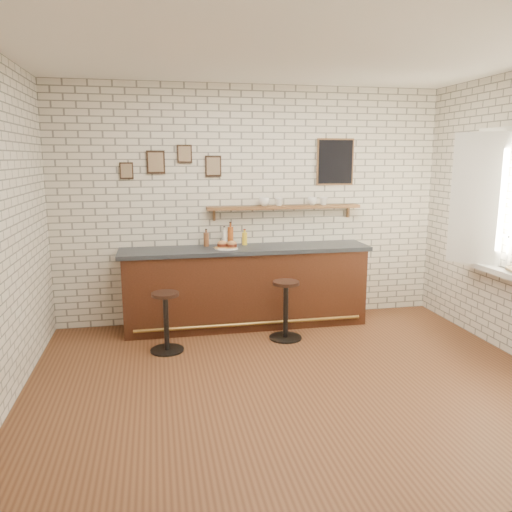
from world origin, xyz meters
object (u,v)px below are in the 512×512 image
(condiment_bottle_yellow, at_px, (245,238))
(shelf_cup_b, at_px, (279,202))
(bar_stool_left, at_px, (166,320))
(sandwich_plate, at_px, (226,248))
(ciabatta_sandwich, at_px, (227,244))
(bitters_bottle_white, at_px, (225,238))
(bar_stool_right, at_px, (286,308))
(bar_counter, at_px, (246,286))
(bitters_bottle_brown, at_px, (206,239))
(shelf_cup_c, at_px, (312,201))
(shelf_cup_d, at_px, (324,201))
(book_lower, at_px, (510,271))
(book_upper, at_px, (508,269))
(shelf_cup_a, at_px, (264,202))
(bitters_bottle_amber, at_px, (231,236))

(condiment_bottle_yellow, bearing_deg, shelf_cup_b, 3.27)
(bar_stool_left, distance_m, shelf_cup_b, 2.10)
(sandwich_plate, relative_size, condiment_bottle_yellow, 1.37)
(bar_stool_left, bearing_deg, ciabatta_sandwich, 39.34)
(bitters_bottle_white, bearing_deg, bar_stool_right, -50.68)
(bar_counter, distance_m, bitters_bottle_brown, 0.78)
(shelf_cup_b, bearing_deg, bitters_bottle_brown, 115.20)
(bitters_bottle_brown, xyz_separation_m, shelf_cup_b, (0.94, 0.03, 0.45))
(shelf_cup_c, relative_size, shelf_cup_d, 1.17)
(bar_counter, relative_size, shelf_cup_d, 28.58)
(bitters_bottle_brown, relative_size, bar_stool_right, 0.32)
(bitters_bottle_brown, bearing_deg, bar_stool_right, -41.53)
(bar_stool_left, relative_size, shelf_cup_b, 6.27)
(ciabatta_sandwich, xyz_separation_m, bitters_bottle_white, (-0.00, 0.23, 0.05))
(condiment_bottle_yellow, relative_size, shelf_cup_b, 1.92)
(book_lower, bearing_deg, book_upper, 101.77)
(bar_stool_right, xyz_separation_m, shelf_cup_a, (-0.09, 0.77, 1.18))
(shelf_cup_b, bearing_deg, book_lower, -106.87)
(bitters_bottle_white, height_order, bar_stool_left, bitters_bottle_white)
(shelf_cup_b, bearing_deg, book_upper, -106.39)
(bar_stool_left, height_order, book_lower, book_lower)
(bar_stool_left, bearing_deg, bitters_bottle_amber, 45.31)
(ciabatta_sandwich, height_order, bar_stool_left, ciabatta_sandwich)
(bar_counter, height_order, ciabatta_sandwich, ciabatta_sandwich)
(condiment_bottle_yellow, distance_m, book_upper, 3.03)
(bitters_bottle_brown, bearing_deg, shelf_cup_a, 1.98)
(book_upper, bearing_deg, book_lower, -66.65)
(bitters_bottle_white, distance_m, book_upper, 3.25)
(book_lower, xyz_separation_m, book_upper, (0.00, 0.03, 0.02))
(ciabatta_sandwich, height_order, shelf_cup_d, shelf_cup_d)
(bar_stool_right, bearing_deg, shelf_cup_d, 47.84)
(bitters_bottle_amber, distance_m, shelf_cup_c, 1.16)
(shelf_cup_d, bearing_deg, bar_counter, -178.21)
(sandwich_plate, bearing_deg, shelf_cup_c, 12.16)
(condiment_bottle_yellow, xyz_separation_m, shelf_cup_a, (0.26, 0.03, 0.46))
(bitters_bottle_brown, xyz_separation_m, condiment_bottle_yellow, (0.49, 0.00, -0.00))
(sandwich_plate, height_order, book_lower, sandwich_plate)
(bitters_bottle_amber, xyz_separation_m, shelf_cup_b, (0.63, 0.03, 0.42))
(bitters_bottle_amber, distance_m, book_upper, 3.18)
(bitters_bottle_brown, bearing_deg, bar_stool_left, -122.26)
(bitters_bottle_amber, distance_m, bar_stool_right, 1.19)
(shelf_cup_b, bearing_deg, ciabatta_sandwich, 133.12)
(shelf_cup_a, xyz_separation_m, book_upper, (2.25, -1.72, -0.60))
(shelf_cup_a, bearing_deg, book_lower, -65.88)
(ciabatta_sandwich, bearing_deg, shelf_cup_b, 19.49)
(book_upper, bearing_deg, shelf_cup_a, 165.87)
(bitters_bottle_brown, distance_m, bitters_bottle_white, 0.23)
(bar_stool_left, xyz_separation_m, shelf_cup_c, (1.93, 0.89, 1.19))
(bitters_bottle_brown, height_order, bar_stool_left, bitters_bottle_brown)
(bar_counter, xyz_separation_m, bar_stool_right, (0.37, -0.57, -0.13))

